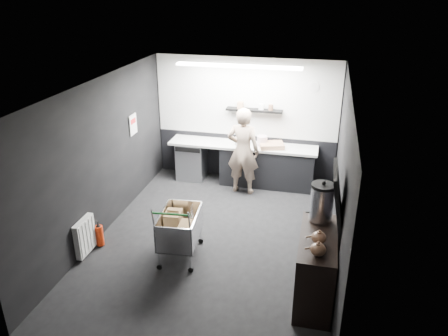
# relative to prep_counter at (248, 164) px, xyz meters

# --- Properties ---
(floor) EXTENTS (5.50, 5.50, 0.00)m
(floor) POSITION_rel_prep_counter_xyz_m (-0.14, -2.42, -0.46)
(floor) COLOR black
(floor) RESTS_ON ground
(ceiling) EXTENTS (5.50, 5.50, 0.00)m
(ceiling) POSITION_rel_prep_counter_xyz_m (-0.14, -2.42, 2.24)
(ceiling) COLOR white
(ceiling) RESTS_ON wall_back
(wall_back) EXTENTS (5.50, 0.00, 5.50)m
(wall_back) POSITION_rel_prep_counter_xyz_m (-0.14, 0.33, 0.89)
(wall_back) COLOR black
(wall_back) RESTS_ON floor
(wall_front) EXTENTS (5.50, 0.00, 5.50)m
(wall_front) POSITION_rel_prep_counter_xyz_m (-0.14, -5.17, 0.89)
(wall_front) COLOR black
(wall_front) RESTS_ON floor
(wall_left) EXTENTS (0.00, 5.50, 5.50)m
(wall_left) POSITION_rel_prep_counter_xyz_m (-2.14, -2.42, 0.89)
(wall_left) COLOR black
(wall_left) RESTS_ON floor
(wall_right) EXTENTS (0.00, 5.50, 5.50)m
(wall_right) POSITION_rel_prep_counter_xyz_m (1.86, -2.42, 0.89)
(wall_right) COLOR black
(wall_right) RESTS_ON floor
(kitchen_wall_panel) EXTENTS (3.95, 0.02, 1.70)m
(kitchen_wall_panel) POSITION_rel_prep_counter_xyz_m (-0.14, 0.31, 1.39)
(kitchen_wall_panel) COLOR silver
(kitchen_wall_panel) RESTS_ON wall_back
(dado_panel) EXTENTS (3.95, 0.02, 1.00)m
(dado_panel) POSITION_rel_prep_counter_xyz_m (-0.14, 0.31, 0.04)
(dado_panel) COLOR black
(dado_panel) RESTS_ON wall_back
(floating_shelf) EXTENTS (1.20, 0.22, 0.04)m
(floating_shelf) POSITION_rel_prep_counter_xyz_m (0.06, 0.20, 1.16)
(floating_shelf) COLOR black
(floating_shelf) RESTS_ON wall_back
(wall_clock) EXTENTS (0.20, 0.03, 0.20)m
(wall_clock) POSITION_rel_prep_counter_xyz_m (1.26, 0.30, 1.69)
(wall_clock) COLOR silver
(wall_clock) RESTS_ON wall_back
(poster) EXTENTS (0.02, 0.30, 0.40)m
(poster) POSITION_rel_prep_counter_xyz_m (-2.12, -1.12, 1.09)
(poster) COLOR silver
(poster) RESTS_ON wall_left
(poster_red_band) EXTENTS (0.02, 0.22, 0.10)m
(poster_red_band) POSITION_rel_prep_counter_xyz_m (-2.11, -1.12, 1.16)
(poster_red_band) COLOR red
(poster_red_band) RESTS_ON poster
(radiator) EXTENTS (0.10, 0.50, 0.60)m
(radiator) POSITION_rel_prep_counter_xyz_m (-2.08, -3.32, -0.11)
(radiator) COLOR silver
(radiator) RESTS_ON wall_left
(ceiling_strip) EXTENTS (2.40, 0.20, 0.04)m
(ceiling_strip) POSITION_rel_prep_counter_xyz_m (-0.14, -0.57, 2.21)
(ceiling_strip) COLOR white
(ceiling_strip) RESTS_ON ceiling
(prep_counter) EXTENTS (3.20, 0.61, 0.90)m
(prep_counter) POSITION_rel_prep_counter_xyz_m (0.00, 0.00, 0.00)
(prep_counter) COLOR black
(prep_counter) RESTS_ON floor
(person) EXTENTS (0.71, 0.50, 1.85)m
(person) POSITION_rel_prep_counter_xyz_m (-0.04, -0.45, 0.47)
(person) COLOR beige
(person) RESTS_ON floor
(shopping_cart) EXTENTS (0.67, 1.02, 1.07)m
(shopping_cart) POSITION_rel_prep_counter_xyz_m (-0.56, -2.99, 0.06)
(shopping_cart) COLOR silver
(shopping_cart) RESTS_ON floor
(sideboard) EXTENTS (0.57, 1.33, 1.98)m
(sideboard) POSITION_rel_prep_counter_xyz_m (1.61, -3.46, 0.17)
(sideboard) COLOR black
(sideboard) RESTS_ON floor
(fire_extinguisher) EXTENTS (0.13, 0.13, 0.44)m
(fire_extinguisher) POSITION_rel_prep_counter_xyz_m (-1.99, -3.03, -0.24)
(fire_extinguisher) COLOR red
(fire_extinguisher) RESTS_ON floor
(cardboard_box) EXTENTS (0.58, 0.50, 0.10)m
(cardboard_box) POSITION_rel_prep_counter_xyz_m (0.50, -0.05, 0.49)
(cardboard_box) COLOR #AB7E5B
(cardboard_box) RESTS_ON prep_counter
(pink_tub) EXTENTS (0.22, 0.22, 0.22)m
(pink_tub) POSITION_rel_prep_counter_xyz_m (0.29, 0.00, 0.55)
(pink_tub) COLOR beige
(pink_tub) RESTS_ON prep_counter
(white_container) EXTENTS (0.21, 0.16, 0.18)m
(white_container) POSITION_rel_prep_counter_xyz_m (-0.17, -0.05, 0.53)
(white_container) COLOR silver
(white_container) RESTS_ON prep_counter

